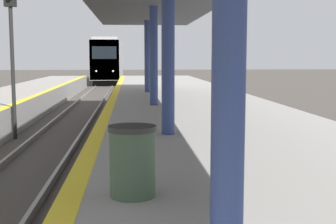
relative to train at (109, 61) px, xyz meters
name	(u,v)px	position (x,y,z in m)	size (l,w,h in m)	color
train	(109,61)	(0.00, 0.00, 0.00)	(2.72, 16.78, 4.48)	black
signal_mid	(11,28)	(-1.37, -35.53, 1.23)	(0.36, 0.31, 5.08)	black
trash_bin	(132,161)	(2.37, -45.46, -0.85)	(0.55, 0.55, 0.82)	#384C38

